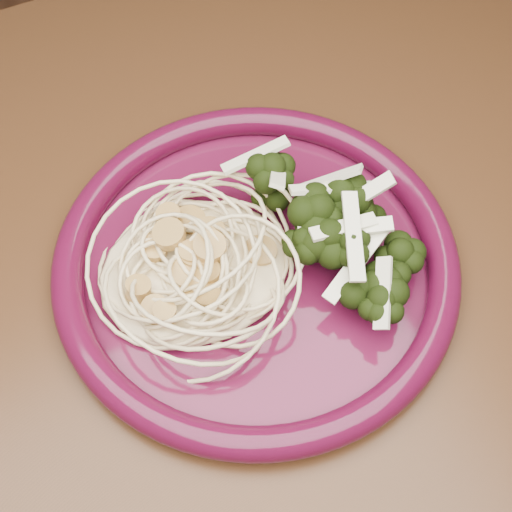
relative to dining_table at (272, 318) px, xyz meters
The scene contains 6 objects.
dining_table is the anchor object (origin of this frame).
dinner_plate 0.11m from the dining_table, behind, with size 0.40×0.40×0.03m.
spaghetti_pile 0.14m from the dining_table, 167.89° to the left, with size 0.15×0.13×0.03m, color beige.
scallop_cluster 0.17m from the dining_table, 167.89° to the left, with size 0.12×0.12×0.04m, color tan, non-canonical shape.
broccoli_pile 0.14m from the dining_table, 22.77° to the right, with size 0.09×0.15×0.05m, color black.
onion_garnish 0.17m from the dining_table, 22.77° to the right, with size 0.06×0.09×0.06m, color #F5F4CE, non-canonical shape.
Camera 1 is at (-0.15, -0.27, 1.24)m, focal length 50.00 mm.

